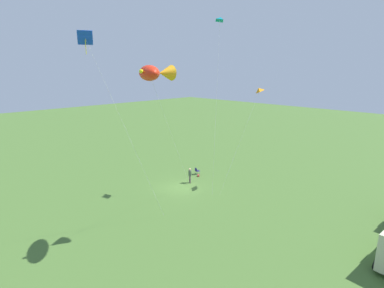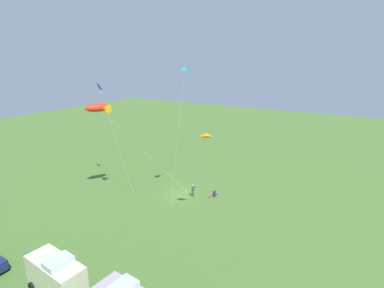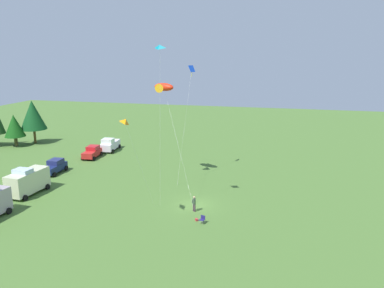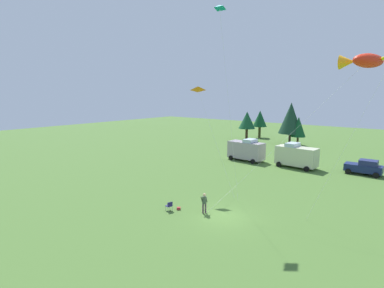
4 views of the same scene
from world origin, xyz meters
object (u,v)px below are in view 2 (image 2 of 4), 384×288
Objects in this scene: kite_delta_orange at (206,135)px; kite_large_fish at (100,108)px; person_kite_flyer at (193,190)px; folding_chair at (215,193)px; van_camper_beige at (56,275)px; kite_delta_teal at (185,69)px; backpack_on_grass at (210,197)px; kite_diamond_blue at (101,91)px.

kite_large_fish is at bearing 4.34° from kite_delta_orange.
person_kite_flyer reaches higher than folding_chair.
van_camper_beige is at bearing 123.55° from kite_large_fish.
kite_large_fish is 14.77m from kite_delta_orange.
van_camper_beige reaches higher than person_kite_flyer.
person_kite_flyer is 0.16× the size of kite_delta_orange.
kite_delta_orange is (-4.83, 5.36, 9.47)m from person_kite_flyer.
van_camper_beige is at bearing 85.92° from kite_delta_teal.
folding_chair is (-2.64, -1.48, -0.53)m from person_kite_flyer.
backpack_on_grass is at bearing 54.74° from person_kite_flyer.
person_kite_flyer is 16.31m from kite_large_fish.
kite_large_fish is (9.78, 6.47, 11.34)m from person_kite_flyer.
folding_chair is 0.06× the size of kite_large_fish.
folding_chair is at bearing 86.88° from van_camper_beige.
backpack_on_grass is 12.34m from kite_delta_orange.
person_kite_flyer is at bearing -146.54° from kite_large_fish.
kite_large_fish is 0.74× the size of kite_delta_teal.
person_kite_flyer is at bearing 93.59° from van_camper_beige.
kite_delta_orange reaches higher than folding_chair.
van_camper_beige is 0.51× the size of kite_delta_orange.
backpack_on_grass is at bearing -105.06° from folding_chair.
folding_chair is at bearing -109.88° from kite_delta_teal.
kite_delta_orange reaches higher than backpack_on_grass.
kite_delta_teal reaches higher than kite_diamond_blue.
backpack_on_grass is (-2.20, -0.78, -0.91)m from person_kite_flyer.
folding_chair is 0.05× the size of kite_delta_teal.
kite_delta_teal is (1.26, 4.03, 17.06)m from backpack_on_grass.
kite_delta_orange is at bearing 75.98° from van_camper_beige.
backpack_on_grass is 21.73m from van_camper_beige.
van_camper_beige is 20.21m from kite_large_fish.
kite_diamond_blue is (12.73, 3.43, 13.04)m from person_kite_flyer.
kite_large_fish reaches higher than person_kite_flyer.
kite_diamond_blue is at bearing -129.74° from person_kite_flyer.
folding_chair is at bearing -72.28° from kite_delta_orange.
van_camper_beige reaches higher than backpack_on_grass.
person_kite_flyer is 20.76m from van_camper_beige.
person_kite_flyer is 0.12× the size of kite_diamond_blue.
kite_delta_teal is at bearing 72.60° from backpack_on_grass.
kite_large_fish reaches higher than folding_chair.
kite_delta_teal is at bearing -163.31° from kite_large_fish.
kite_diamond_blue reaches higher than backpack_on_grass.
kite_delta_orange is at bearing 113.20° from backpack_on_grass.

